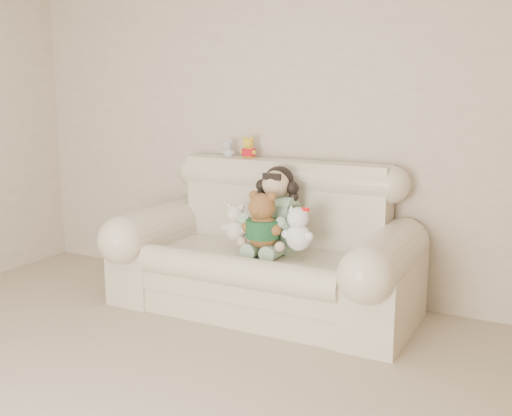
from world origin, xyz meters
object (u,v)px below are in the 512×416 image
Objects in this scene: sofa at (263,239)px; white_cat at (298,224)px; seated_child at (276,208)px; cream_teddy at (236,219)px; brown_teddy at (263,214)px.

white_cat is (0.32, -0.11, 0.16)m from sofa.
white_cat is (0.25, -0.19, -0.05)m from seated_child.
brown_teddy is at bearing -2.59° from cream_teddy.
white_cat is 1.12× the size of cream_teddy.
sofa is 0.23m from seated_child.
seated_child is 1.73× the size of white_cat.
cream_teddy is at bearing 153.97° from brown_teddy.
white_cat is 0.48m from cream_teddy.
brown_teddy is at bearing -161.70° from white_cat.
sofa is 0.23m from cream_teddy.
white_cat is (0.24, 0.04, -0.05)m from brown_teddy.
brown_teddy is 0.25m from white_cat.
sofa is at bearing 169.77° from white_cat.
white_cat is at bearing -28.57° from seated_child.
seated_child is 0.32m from white_cat.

